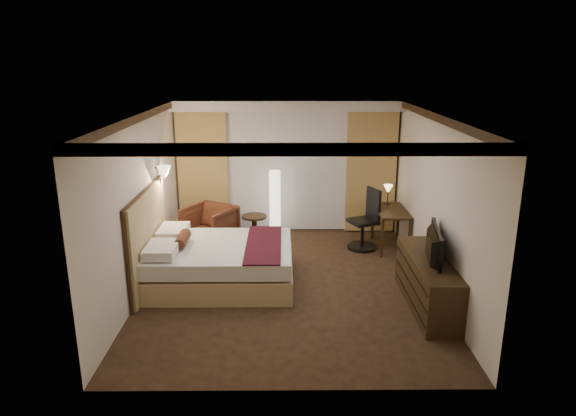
{
  "coord_description": "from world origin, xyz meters",
  "views": [
    {
      "loc": [
        -0.06,
        -7.55,
        3.48
      ],
      "look_at": [
        0.0,
        0.4,
        1.15
      ],
      "focal_mm": 32.0,
      "sensor_mm": 36.0,
      "label": 1
    }
  ],
  "objects_px": {
    "dresser": "(427,283)",
    "television": "(429,239)",
    "office_chair": "(363,219)",
    "side_table": "(255,229)",
    "bed": "(222,263)",
    "armchair": "(209,224)",
    "desk": "(390,229)",
    "floor_lamp": "(275,205)"
  },
  "relations": [
    {
      "from": "floor_lamp",
      "to": "dresser",
      "type": "bearing_deg",
      "value": -53.05
    },
    {
      "from": "bed",
      "to": "floor_lamp",
      "type": "xyz_separation_m",
      "value": [
        0.82,
        2.13,
        0.36
      ]
    },
    {
      "from": "armchair",
      "to": "side_table",
      "type": "bearing_deg",
      "value": 43.91
    },
    {
      "from": "bed",
      "to": "dresser",
      "type": "bearing_deg",
      "value": -15.57
    },
    {
      "from": "television",
      "to": "desk",
      "type": "bearing_deg",
      "value": 9.98
    },
    {
      "from": "bed",
      "to": "floor_lamp",
      "type": "bearing_deg",
      "value": 68.9
    },
    {
      "from": "dresser",
      "to": "television",
      "type": "relative_size",
      "value": 1.82
    },
    {
      "from": "floor_lamp",
      "to": "side_table",
      "type": "bearing_deg",
      "value": -150.4
    },
    {
      "from": "dresser",
      "to": "side_table",
      "type": "bearing_deg",
      "value": 133.83
    },
    {
      "from": "dresser",
      "to": "office_chair",
      "type": "bearing_deg",
      "value": 103.81
    },
    {
      "from": "desk",
      "to": "television",
      "type": "bearing_deg",
      "value": -89.53
    },
    {
      "from": "floor_lamp",
      "to": "armchair",
      "type": "bearing_deg",
      "value": -160.7
    },
    {
      "from": "bed",
      "to": "armchair",
      "type": "relative_size",
      "value": 2.61
    },
    {
      "from": "side_table",
      "to": "desk",
      "type": "height_order",
      "value": "desk"
    },
    {
      "from": "armchair",
      "to": "office_chair",
      "type": "height_order",
      "value": "office_chair"
    },
    {
      "from": "armchair",
      "to": "desk",
      "type": "bearing_deg",
      "value": 28.04
    },
    {
      "from": "dresser",
      "to": "television",
      "type": "bearing_deg",
      "value": 180.0
    },
    {
      "from": "bed",
      "to": "office_chair",
      "type": "height_order",
      "value": "office_chair"
    },
    {
      "from": "side_table",
      "to": "television",
      "type": "relative_size",
      "value": 0.51
    },
    {
      "from": "armchair",
      "to": "dresser",
      "type": "height_order",
      "value": "armchair"
    },
    {
      "from": "office_chair",
      "to": "television",
      "type": "distance_m",
      "value": 2.48
    },
    {
      "from": "side_table",
      "to": "desk",
      "type": "relative_size",
      "value": 0.49
    },
    {
      "from": "office_chair",
      "to": "television",
      "type": "xyz_separation_m",
      "value": [
        0.55,
        -2.37,
        0.47
      ]
    },
    {
      "from": "armchair",
      "to": "dresser",
      "type": "bearing_deg",
      "value": -6.06
    },
    {
      "from": "side_table",
      "to": "floor_lamp",
      "type": "xyz_separation_m",
      "value": [
        0.4,
        0.23,
        0.43
      ]
    },
    {
      "from": "armchair",
      "to": "desk",
      "type": "height_order",
      "value": "armchair"
    },
    {
      "from": "desk",
      "to": "office_chair",
      "type": "xyz_separation_m",
      "value": [
        -0.53,
        -0.05,
        0.2
      ]
    },
    {
      "from": "armchair",
      "to": "television",
      "type": "distance_m",
      "value": 4.34
    },
    {
      "from": "bed",
      "to": "floor_lamp",
      "type": "height_order",
      "value": "floor_lamp"
    },
    {
      "from": "desk",
      "to": "television",
      "type": "xyz_separation_m",
      "value": [
        0.02,
        -2.42,
        0.67
      ]
    },
    {
      "from": "office_chair",
      "to": "dresser",
      "type": "distance_m",
      "value": 2.45
    },
    {
      "from": "television",
      "to": "office_chair",
      "type": "bearing_deg",
      "value": 22.64
    },
    {
      "from": "office_chair",
      "to": "side_table",
      "type": "bearing_deg",
      "value": 146.11
    },
    {
      "from": "armchair",
      "to": "side_table",
      "type": "xyz_separation_m",
      "value": [
        0.85,
        0.21,
        -0.16
      ]
    },
    {
      "from": "desk",
      "to": "office_chair",
      "type": "relative_size",
      "value": 0.95
    },
    {
      "from": "floor_lamp",
      "to": "bed",
      "type": "bearing_deg",
      "value": -111.1
    },
    {
      "from": "bed",
      "to": "television",
      "type": "relative_size",
      "value": 2.15
    },
    {
      "from": "bed",
      "to": "television",
      "type": "height_order",
      "value": "television"
    },
    {
      "from": "desk",
      "to": "television",
      "type": "relative_size",
      "value": 1.05
    },
    {
      "from": "office_chair",
      "to": "dresser",
      "type": "bearing_deg",
      "value": -99.65
    },
    {
      "from": "bed",
      "to": "armchair",
      "type": "bearing_deg",
      "value": 104.11
    },
    {
      "from": "side_table",
      "to": "floor_lamp",
      "type": "bearing_deg",
      "value": 29.6
    }
  ]
}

